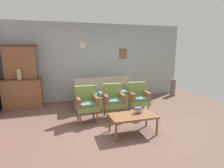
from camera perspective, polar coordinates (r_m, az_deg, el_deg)
name	(u,v)px	position (r m, az deg, el deg)	size (l,w,h in m)	color
ground_plane	(125,126)	(4.44, 4.09, -13.20)	(7.68, 7.68, 0.00)	brown
wall_back_with_decor	(99,62)	(6.58, -4.01, 6.97)	(6.40, 0.09, 2.70)	#939E99
side_cabinet	(23,93)	(6.26, -26.40, -2.59)	(1.16, 0.55, 0.93)	brown
cabinet_upper_hutch	(20,61)	(6.21, -27.07, 6.45)	(0.99, 0.38, 1.03)	brown
vase_on_cabinet	(19,74)	(5.99, -27.39, 2.75)	(0.13, 0.13, 0.31)	tan
floral_couch	(104,96)	(5.77, -2.41, -3.95)	(1.87, 0.84, 0.90)	gray
armchair_row_middle	(87,102)	(4.59, -8.07, -5.80)	(0.54, 0.51, 0.90)	olive
armchair_near_couch_end	(113,99)	(4.82, 0.37, -4.85)	(0.55, 0.52, 0.90)	olive
armchair_by_doorway	(138,97)	(5.09, 8.33, -4.12)	(0.56, 0.53, 0.90)	olive
coffee_table	(133,117)	(3.98, 6.63, -10.32)	(1.00, 0.56, 0.42)	brown
book_stack_on_table	(138,110)	(4.07, 8.32, -8.18)	(0.15, 0.13, 0.13)	#9F6B9F
floor_vase_by_wall	(173,87)	(7.48, 18.78, -1.02)	(0.19, 0.19, 0.66)	#6A615B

